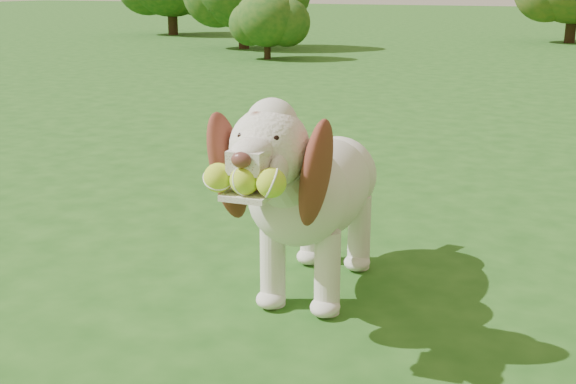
% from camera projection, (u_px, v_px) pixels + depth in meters
% --- Properties ---
extents(ground, '(80.00, 80.00, 0.00)m').
position_uv_depth(ground, '(412.00, 265.00, 3.37)').
color(ground, '#1E4D16').
rests_on(ground, ground).
extents(dog, '(0.54, 1.38, 0.90)m').
position_uv_depth(dog, '(311.00, 186.00, 2.91)').
color(dog, silver).
rests_on(dog, ground).
extents(shrub_a, '(1.11, 1.11, 1.15)m').
position_uv_depth(shrub_a, '(267.00, 19.00, 12.23)').
color(shrub_a, '#382314').
rests_on(shrub_a, ground).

